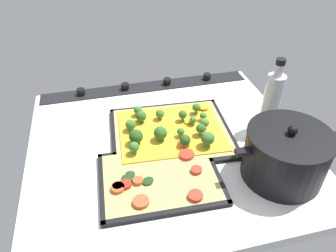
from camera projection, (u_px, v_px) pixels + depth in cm
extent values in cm
cube|color=silver|center=(167.00, 147.00, 93.89)|extent=(78.84, 72.96, 3.00)
cube|color=black|center=(146.00, 86.00, 118.19)|extent=(75.69, 7.00, 0.80)
cylinder|color=black|center=(207.00, 76.00, 121.85)|extent=(2.80, 2.80, 1.80)
cylinder|color=black|center=(167.00, 81.00, 118.88)|extent=(2.80, 2.80, 1.80)
cylinder|color=black|center=(125.00, 86.00, 115.91)|extent=(2.80, 2.80, 1.80)
cylinder|color=black|center=(81.00, 91.00, 112.95)|extent=(2.80, 2.80, 1.80)
cube|color=black|center=(171.00, 134.00, 96.18)|extent=(37.28, 31.69, 0.50)
cube|color=black|center=(163.00, 107.00, 107.00)|extent=(35.47, 3.47, 1.30)
cube|color=black|center=(181.00, 165.00, 84.87)|extent=(35.47, 3.47, 1.30)
cube|color=black|center=(225.00, 127.00, 98.31)|extent=(3.08, 29.50, 1.30)
cube|color=black|center=(114.00, 139.00, 93.56)|extent=(3.08, 29.50, 1.30)
cube|color=tan|center=(171.00, 132.00, 95.72)|extent=(34.73, 29.15, 1.00)
cube|color=gold|center=(171.00, 130.00, 95.30)|extent=(31.92, 26.27, 0.40)
cone|color=#5B9F46|center=(134.00, 152.00, 86.43)|extent=(1.54, 1.54, 1.25)
sphere|color=#386B28|center=(134.00, 147.00, 85.41)|extent=(2.81, 2.81, 2.81)
cone|color=#5B9F46|center=(138.00, 114.00, 100.63)|extent=(1.47, 1.47, 1.00)
sphere|color=#386B28|center=(138.00, 110.00, 99.72)|extent=(2.67, 2.67, 2.67)
cone|color=#68AD54|center=(203.00, 119.00, 98.56)|extent=(1.21, 1.21, 0.96)
sphere|color=#427533|center=(203.00, 116.00, 97.76)|extent=(2.21, 2.21, 2.21)
cone|color=#4D8B3F|center=(200.00, 133.00, 92.68)|extent=(1.54, 1.54, 1.37)
sphere|color=#2D5B23|center=(201.00, 128.00, 91.63)|extent=(2.80, 2.80, 2.80)
cone|color=#4D8B3F|center=(183.00, 119.00, 98.23)|extent=(1.43, 1.43, 1.39)
sphere|color=#2D5B23|center=(183.00, 115.00, 97.22)|extent=(2.60, 2.60, 2.60)
cone|color=#5B9F46|center=(160.00, 118.00, 99.06)|extent=(1.48, 1.48, 1.02)
sphere|color=#386B28|center=(160.00, 114.00, 98.14)|extent=(2.69, 2.69, 2.69)
cone|color=#427635|center=(136.00, 142.00, 89.79)|extent=(2.18, 2.18, 1.07)
sphere|color=#264C1C|center=(136.00, 136.00, 88.56)|extent=(3.97, 3.97, 3.97)
cone|color=#68AD54|center=(204.00, 127.00, 95.34)|extent=(1.51, 1.51, 1.05)
sphere|color=#427533|center=(205.00, 123.00, 94.40)|extent=(2.74, 2.74, 2.74)
cone|color=#427635|center=(185.00, 144.00, 88.95)|extent=(1.70, 1.70, 1.01)
sphere|color=#264C1C|center=(185.00, 140.00, 87.95)|extent=(3.08, 3.08, 3.08)
cone|color=#4D8B3F|center=(161.00, 138.00, 91.13)|extent=(2.10, 2.10, 1.00)
sphere|color=#2D5B23|center=(160.00, 133.00, 89.95)|extent=(3.82, 3.82, 3.82)
cone|color=#5B9F46|center=(196.00, 112.00, 101.39)|extent=(1.48, 1.48, 1.33)
sphere|color=#386B28|center=(196.00, 107.00, 100.37)|extent=(2.69, 2.69, 2.69)
cone|color=#5B9F46|center=(180.00, 135.00, 92.41)|extent=(1.25, 1.25, 0.98)
sphere|color=#386B28|center=(181.00, 131.00, 91.59)|extent=(2.27, 2.27, 2.27)
cone|color=#4D8B3F|center=(141.00, 121.00, 97.88)|extent=(1.79, 1.79, 1.00)
sphere|color=#2D5B23|center=(141.00, 116.00, 96.84)|extent=(3.26, 3.26, 3.26)
cone|color=#68AD54|center=(193.00, 123.00, 96.84)|extent=(1.23, 1.23, 0.92)
sphere|color=#427533|center=(193.00, 120.00, 96.06)|extent=(2.23, 2.23, 2.23)
cone|color=#5B9F46|center=(207.00, 144.00, 88.85)|extent=(2.09, 2.09, 1.36)
sphere|color=#386B28|center=(208.00, 138.00, 87.57)|extent=(3.80, 3.80, 3.80)
cone|color=#5B9F46|center=(131.00, 129.00, 94.62)|extent=(1.72, 1.72, 0.91)
sphere|color=#386B28|center=(131.00, 125.00, 93.63)|extent=(3.12, 3.12, 3.12)
ellipsoid|color=gold|center=(188.00, 122.00, 97.58)|extent=(2.80, 2.60, 0.85)
ellipsoid|color=gold|center=(203.00, 106.00, 103.99)|extent=(4.54, 4.77, 1.51)
ellipsoid|color=gold|center=(184.00, 143.00, 89.46)|extent=(3.97, 3.99, 1.30)
cube|color=black|center=(160.00, 180.00, 81.34)|extent=(31.44, 24.49, 0.50)
cube|color=black|center=(153.00, 150.00, 89.70)|extent=(30.57, 2.41, 1.30)
cube|color=black|center=(169.00, 214.00, 72.50)|extent=(30.57, 2.41, 1.30)
cube|color=black|center=(215.00, 170.00, 83.41)|extent=(2.12, 23.33, 1.30)
cube|color=black|center=(102.00, 187.00, 78.79)|extent=(2.12, 23.33, 1.30)
cube|color=tan|center=(160.00, 178.00, 80.92)|extent=(28.95, 22.00, 0.90)
cylinder|color=red|center=(195.00, 196.00, 75.00)|extent=(3.59, 3.59, 1.00)
cylinder|color=red|center=(187.00, 155.00, 86.36)|extent=(4.13, 4.13, 1.00)
cylinder|color=red|center=(196.00, 170.00, 81.71)|extent=(2.89, 2.89, 1.00)
cylinder|color=red|center=(118.00, 186.00, 77.33)|extent=(2.66, 2.66, 1.00)
cylinder|color=#D14723|center=(141.00, 202.00, 73.59)|extent=(3.86, 3.86, 1.00)
cylinder|color=#B22319|center=(125.00, 185.00, 77.79)|extent=(2.92, 2.92, 1.00)
cylinder|color=#D14723|center=(138.00, 181.00, 78.77)|extent=(2.67, 2.67, 1.00)
cylinder|color=#D14723|center=(118.00, 188.00, 76.92)|extent=(3.32, 3.32, 1.00)
ellipsoid|color=#193819|center=(127.00, 178.00, 79.59)|extent=(3.99, 3.95, 0.60)
ellipsoid|color=#193819|center=(130.00, 174.00, 80.62)|extent=(3.56, 3.59, 0.60)
ellipsoid|color=#193819|center=(148.00, 181.00, 78.92)|extent=(4.03, 3.92, 0.60)
cylinder|color=black|center=(285.00, 156.00, 79.42)|extent=(20.38, 20.38, 12.59)
cylinder|color=black|center=(291.00, 135.00, 75.36)|extent=(20.79, 20.79, 0.80)
sphere|color=black|center=(293.00, 130.00, 74.38)|extent=(2.40, 2.40, 2.40)
cube|color=black|center=(332.00, 137.00, 79.23)|extent=(3.60, 2.00, 1.20)
cube|color=black|center=(243.00, 152.00, 74.72)|extent=(3.60, 2.00, 1.20)
cylinder|color=#B7BCC6|center=(270.00, 103.00, 93.64)|extent=(5.16, 5.16, 18.17)
cylinder|color=#B7BCC6|center=(278.00, 70.00, 87.06)|extent=(2.32, 2.32, 3.50)
cylinder|color=black|center=(280.00, 61.00, 85.51)|extent=(2.58, 2.58, 1.60)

